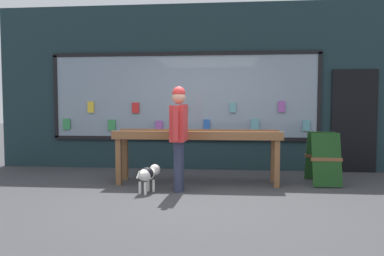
{
  "coord_description": "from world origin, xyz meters",
  "views": [
    {
      "loc": [
        0.53,
        -5.62,
        1.39
      ],
      "look_at": [
        -0.07,
        0.68,
        0.99
      ],
      "focal_mm": 35.0,
      "sensor_mm": 36.0,
      "label": 1
    }
  ],
  "objects_px": {
    "person_browsing": "(179,130)",
    "small_dog": "(148,174)",
    "sandwich_board_sign": "(323,158)",
    "display_table_main": "(197,140)"
  },
  "relations": [
    {
      "from": "person_browsing",
      "to": "small_dog",
      "type": "height_order",
      "value": "person_browsing"
    },
    {
      "from": "sandwich_board_sign",
      "to": "small_dog",
      "type": "bearing_deg",
      "value": -162.2
    },
    {
      "from": "small_dog",
      "to": "person_browsing",
      "type": "bearing_deg",
      "value": -48.81
    },
    {
      "from": "person_browsing",
      "to": "small_dog",
      "type": "distance_m",
      "value": 0.84
    },
    {
      "from": "display_table_main",
      "to": "person_browsing",
      "type": "xyz_separation_m",
      "value": [
        -0.25,
        -0.61,
        0.22
      ]
    },
    {
      "from": "display_table_main",
      "to": "sandwich_board_sign",
      "type": "height_order",
      "value": "display_table_main"
    },
    {
      "from": "sandwich_board_sign",
      "to": "person_browsing",
      "type": "bearing_deg",
      "value": -162.16
    },
    {
      "from": "person_browsing",
      "to": "small_dog",
      "type": "relative_size",
      "value": 3.07
    },
    {
      "from": "display_table_main",
      "to": "sandwich_board_sign",
      "type": "xyz_separation_m",
      "value": [
        2.19,
        0.19,
        -0.3
      ]
    },
    {
      "from": "small_dog",
      "to": "sandwich_board_sign",
      "type": "height_order",
      "value": "sandwich_board_sign"
    }
  ]
}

